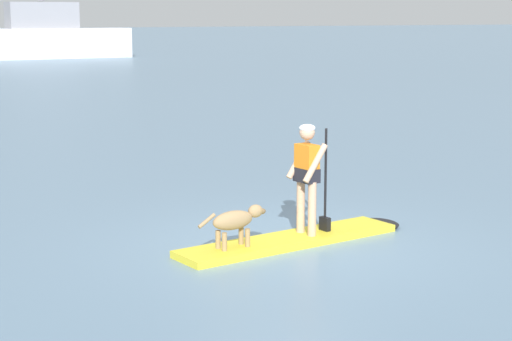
% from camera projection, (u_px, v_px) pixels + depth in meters
% --- Properties ---
extents(ground_plane, '(400.00, 400.00, 0.00)m').
position_uv_depth(ground_plane, '(289.00, 244.00, 12.29)').
color(ground_plane, slate).
extents(paddleboard, '(3.81, 1.18, 0.10)m').
position_uv_depth(paddleboard, '(302.00, 238.00, 12.41)').
color(paddleboard, yellow).
rests_on(paddleboard, ground_plane).
extents(person_paddler, '(0.64, 0.52, 1.59)m').
position_uv_depth(person_paddler, '(308.00, 171.00, 12.29)').
color(person_paddler, tan).
rests_on(person_paddler, paddleboard).
extents(dog, '(1.09, 0.30, 0.55)m').
position_uv_depth(dog, '(236.00, 221.00, 11.69)').
color(dog, '#997A51').
rests_on(dog, paddleboard).
extents(moored_boat_far_port, '(11.29, 2.93, 4.74)m').
position_uv_depth(moored_boat_far_port, '(52.00, 37.00, 63.79)').
color(moored_boat_far_port, silver).
rests_on(moored_boat_far_port, ground_plane).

